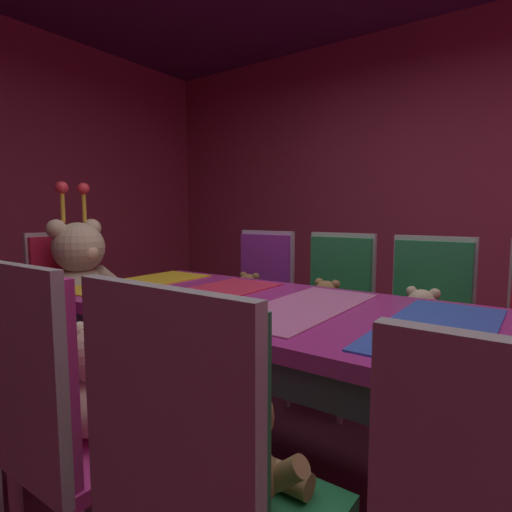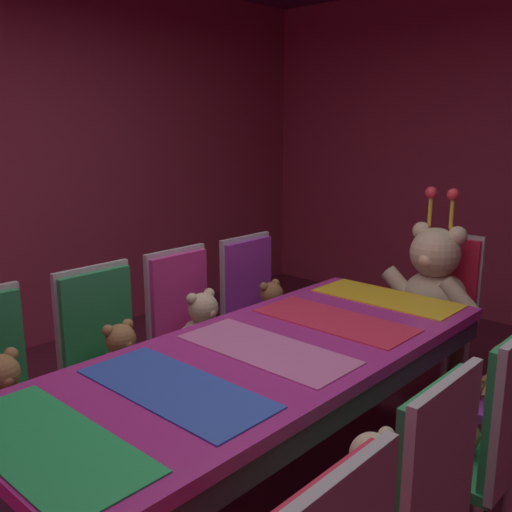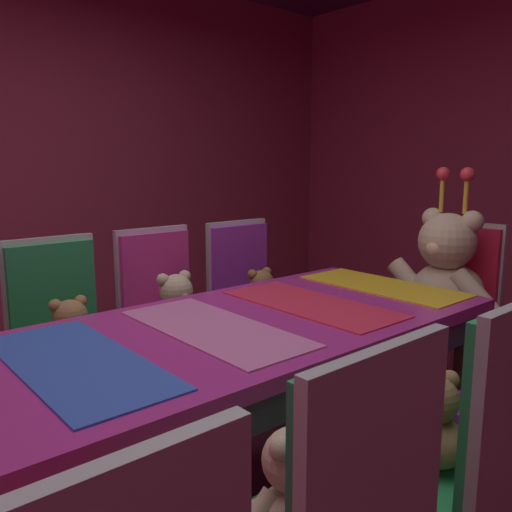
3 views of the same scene
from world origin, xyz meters
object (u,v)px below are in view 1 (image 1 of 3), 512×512
Objects in this scene: king_teddy_bear at (81,277)px; teddy_left_2 at (101,387)px; teddy_left_3 at (23,355)px; chair_right_1 at (428,312)px; chair_left_1 at (196,482)px; throne_chair at (67,294)px; teddy_left_1 at (243,452)px; teddy_right_2 at (325,307)px; chair_right_3 at (261,289)px; teddy_right_1 at (421,321)px; chair_left_2 at (52,407)px; chair_right_2 at (336,299)px; teddy_right_3 at (248,296)px; banquet_table at (303,329)px.

teddy_left_2 is at bearing -29.39° from king_teddy_bear.
teddy_left_3 is 0.30× the size of chair_right_1.
chair_right_1 is at bearing -1.44° from chair_left_1.
chair_right_1 is 1.00× the size of throne_chair.
teddy_left_1 is 1.03× the size of teddy_left_3.
chair_left_1 is at bearing 17.28° from teddy_right_2.
teddy_left_1 is at bearing -21.66° from king_teddy_bear.
throne_chair reaches higher than teddy_left_3.
chair_left_1 is 1.00× the size of chair_right_3.
chair_left_1 is 0.14m from teddy_left_1.
teddy_right_1 is at bearing -1.57° from chair_left_1.
king_teddy_bear reaches higher than chair_right_1.
chair_right_1 is 3.25× the size of teddy_right_1.
king_teddy_bear reaches higher than chair_left_2.
teddy_left_2 is 1.40m from teddy_right_2.
chair_right_3 is at bearing -103.74° from teddy_right_2.
chair_right_2 is (0.17, 0.52, 0.02)m from teddy_right_1.
chair_right_1 is at bearing -18.74° from chair_left_2.
teddy_left_2 is 1.61m from chair_right_3.
teddy_right_2 is 0.54m from teddy_right_3.
teddy_left_2 is 1.15× the size of teddy_right_1.
chair_left_2 is at bearing -1.36° from chair_right_2.
teddy_left_3 is at bearing -1.29° from teddy_right_3.
chair_right_3 is (0.02, 1.06, 0.00)m from chair_right_1.
chair_right_3 is (0.84, 0.78, -0.06)m from banquet_table.
throne_chair is at bearing 180.00° from king_teddy_bear.
teddy_right_1 is (1.37, -0.04, -0.00)m from teddy_left_1.
king_teddy_bear is at bearing -65.59° from chair_right_1.
chair_right_2 is (0.03, 0.52, 0.00)m from chair_right_1.
chair_left_1 is 1.51m from teddy_right_1.
chair_right_1 reaches higher than teddy_left_2.
teddy_left_2 is at bearing 74.33° from chair_left_1.
teddy_right_2 is (1.37, -0.57, -0.00)m from teddy_left_3.
throne_chair is (0.70, 1.92, 0.01)m from teddy_left_1.
chair_right_1 is at bearing 102.13° from teddy_right_2.
teddy_left_1 is 1.62m from chair_right_2.
teddy_right_1 is 0.37× the size of king_teddy_bear.
chair_left_2 is 3.31× the size of teddy_left_3.
chair_right_2 is at bearing -1.49° from teddy_left_2.
chair_right_2 and throne_chair have the same top height.
teddy_right_1 is 1.07× the size of teddy_right_3.
teddy_left_2 is 1.17× the size of teddy_left_3.
teddy_right_2 is 1.46m from king_teddy_bear.
chair_left_1 is at bearing -105.67° from teddy_left_2.
teddy_left_3 is at bearing -22.43° from teddy_right_2.
chair_right_3 reaches higher than teddy_left_1.
teddy_right_3 is 0.34× the size of king_teddy_bear.
teddy_right_1 is 2.08m from throne_chair.
chair_right_1 is (1.66, -0.56, 0.00)m from chair_left_2.
teddy_left_3 is 0.98× the size of teddy_right_1.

